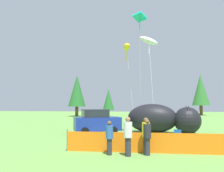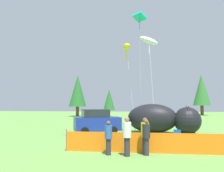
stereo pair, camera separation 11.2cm
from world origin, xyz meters
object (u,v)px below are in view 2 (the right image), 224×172
at_px(kite_white_ghost, 149,41).
at_px(kite_yellow_hero, 126,47).
at_px(inflatable_cat, 161,120).
at_px(kite_teal_diamond, 140,20).
at_px(spectator_in_blue_shirt, 146,136).
at_px(folding_chair, 177,136).
at_px(spectator_in_red_shirt, 145,134).
at_px(spectator_in_yellow_shirt, 108,136).
at_px(spectator_in_black_shirt, 127,135).
at_px(parked_car, 97,122).

relative_size(kite_white_ghost, kite_yellow_hero, 1.16).
relative_size(inflatable_cat, kite_teal_diamond, 0.64).
xyz_separation_m(spectator_in_blue_shirt, kite_white_ghost, (0.39, 12.43, 7.85)).
relative_size(folding_chair, kite_white_ghost, 0.09).
bearing_deg(inflatable_cat, kite_white_ghost, 116.78).
relative_size(spectator_in_blue_shirt, kite_teal_diamond, 0.18).
relative_size(spectator_in_red_shirt, kite_teal_diamond, 0.18).
relative_size(inflatable_cat, spectator_in_red_shirt, 3.46).
distance_m(kite_teal_diamond, kite_white_ghost, 4.81).
distance_m(spectator_in_yellow_shirt, kite_white_ghost, 15.02).
bearing_deg(spectator_in_yellow_shirt, inflatable_cat, 71.45).
bearing_deg(kite_yellow_hero, spectator_in_black_shirt, -85.71).
xyz_separation_m(folding_chair, spectator_in_yellow_shirt, (-3.78, -3.84, 0.39)).
bearing_deg(kite_white_ghost, kite_teal_diamond, -99.98).
distance_m(parked_car, spectator_in_yellow_shirt, 8.64).
distance_m(spectator_in_red_shirt, spectator_in_black_shirt, 0.98).
xyz_separation_m(folding_chair, inflatable_cat, (-0.60, 5.63, 0.62)).
xyz_separation_m(spectator_in_red_shirt, spectator_in_blue_shirt, (0.06, -0.12, -0.05)).
distance_m(spectator_in_yellow_shirt, kite_teal_diamond, 11.70).
height_order(spectator_in_yellow_shirt, kite_white_ghost, kite_white_ghost).
height_order(inflatable_cat, spectator_in_blue_shirt, inflatable_cat).
bearing_deg(spectator_in_red_shirt, spectator_in_black_shirt, -152.29).
relative_size(parked_car, kite_teal_diamond, 0.42).
height_order(inflatable_cat, kite_yellow_hero, kite_yellow_hero).
distance_m(parked_car, spectator_in_red_shirt, 9.03).
relative_size(folding_chair, spectator_in_blue_shirt, 0.51).
bearing_deg(spectator_in_black_shirt, folding_chair, 54.74).
xyz_separation_m(parked_car, folding_chair, (6.01, -4.51, -0.48)).
distance_m(spectator_in_yellow_shirt, spectator_in_black_shirt, 0.96).
height_order(parked_car, spectator_in_blue_shirt, parked_car).
xyz_separation_m(inflatable_cat, spectator_in_yellow_shirt, (-3.18, -9.46, -0.24)).
distance_m(spectator_in_yellow_shirt, kite_yellow_hero, 11.96).
height_order(spectator_in_blue_shirt, kite_white_ghost, kite_white_ghost).
bearing_deg(kite_white_ghost, spectator_in_black_shirt, -95.89).
relative_size(spectator_in_red_shirt, spectator_in_blue_shirt, 1.05).
height_order(folding_chair, spectator_in_blue_shirt, spectator_in_blue_shirt).
height_order(folding_chair, inflatable_cat, inflatable_cat).
relative_size(folding_chair, kite_yellow_hero, 0.11).
bearing_deg(kite_white_ghost, inflatable_cat, -73.49).
xyz_separation_m(inflatable_cat, kite_teal_diamond, (-1.75, -1.58, 8.28)).
bearing_deg(kite_teal_diamond, inflatable_cat, 42.07).
bearing_deg(spectator_in_black_shirt, spectator_in_yellow_shirt, 168.58).
bearing_deg(kite_teal_diamond, spectator_in_blue_shirt, -86.78).
bearing_deg(kite_teal_diamond, folding_chair, -59.81).
distance_m(parked_car, kite_white_ghost, 9.94).
xyz_separation_m(folding_chair, spectator_in_black_shirt, (-2.85, -4.02, 0.50)).
bearing_deg(folding_chair, kite_white_ghost, -154.12).
distance_m(folding_chair, spectator_in_blue_shirt, 4.18).
distance_m(folding_chair, spectator_in_red_shirt, 4.11).
height_order(folding_chair, spectator_in_red_shirt, spectator_in_red_shirt).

